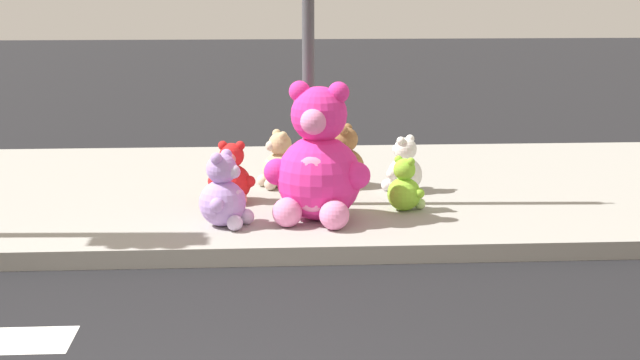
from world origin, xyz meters
name	(u,v)px	position (x,y,z in m)	size (l,w,h in m)	color
sidewalk	(205,194)	(0.00, 5.20, 0.07)	(28.00, 4.40, 0.15)	#9E9B93
sign_pole	(308,17)	(1.00, 4.40, 1.85)	(0.56, 0.11, 3.20)	#4C4C51
plush_pink_large	(318,166)	(1.05, 3.82, 0.63)	(0.89, 0.84, 1.19)	#F22D93
plush_tan	(279,165)	(0.74, 5.12, 0.38)	(0.41, 0.42, 0.57)	tan
plush_lavender	(224,196)	(0.26, 3.67, 0.41)	(0.46, 0.46, 0.64)	#B28CD8
plush_lime	(405,189)	(1.85, 4.12, 0.35)	(0.35, 0.35, 0.49)	#8CD133
plush_red	(232,178)	(0.30, 4.52, 0.38)	(0.44, 0.39, 0.57)	red
plush_white	(404,169)	(1.95, 4.87, 0.37)	(0.39, 0.39, 0.55)	white
plush_brown	(343,162)	(1.38, 5.12, 0.40)	(0.44, 0.46, 0.62)	olive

